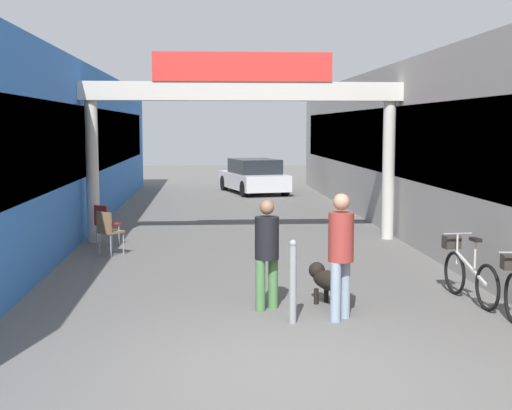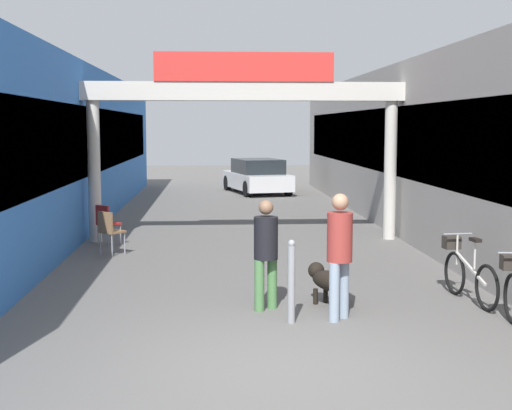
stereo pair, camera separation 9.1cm
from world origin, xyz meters
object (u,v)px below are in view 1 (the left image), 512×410
(bicycle_silver_second, at_px, (467,272))
(parked_car_white, at_px, (254,177))
(cafe_chair_red_farther, at_px, (105,221))
(pedestrian_companion, at_px, (267,248))
(cafe_chair_wood_nearer, at_px, (108,229))
(pedestrian_with_dog, at_px, (341,248))
(bollard_post_metal, at_px, (293,281))
(dog_on_leash, at_px, (328,280))

(bicycle_silver_second, relative_size, parked_car_white, 0.39)
(cafe_chair_red_farther, height_order, parked_car_white, parked_car_white)
(pedestrian_companion, relative_size, cafe_chair_wood_nearer, 1.76)
(pedestrian_with_dog, xyz_separation_m, pedestrian_companion, (-0.94, 0.59, -0.09))
(pedestrian_companion, distance_m, cafe_chair_red_farther, 6.44)
(bollard_post_metal, distance_m, cafe_chair_wood_nearer, 6.04)
(pedestrian_companion, xyz_separation_m, cafe_chair_red_farther, (-3.06, 5.65, -0.35))
(bicycle_silver_second, height_order, bollard_post_metal, bollard_post_metal)
(parked_car_white, bearing_deg, dog_on_leash, -90.25)
(pedestrian_companion, bearing_deg, parked_car_white, 86.84)
(bollard_post_metal, bearing_deg, dog_on_leash, 55.11)
(pedestrian_with_dog, relative_size, dog_on_leash, 2.04)
(cafe_chair_wood_nearer, distance_m, parked_car_white, 13.81)
(pedestrian_with_dog, height_order, bicycle_silver_second, pedestrian_with_dog)
(pedestrian_companion, xyz_separation_m, bollard_post_metal, (0.28, -0.71, -0.32))
(parked_car_white, bearing_deg, pedestrian_with_dog, -90.12)
(bollard_post_metal, relative_size, cafe_chair_wood_nearer, 1.25)
(cafe_chair_red_farther, bearing_deg, cafe_chair_wood_nearer, -78.73)
(pedestrian_with_dog, height_order, pedestrian_companion, pedestrian_with_dog)
(pedestrian_companion, distance_m, bicycle_silver_second, 3.07)
(pedestrian_companion, bearing_deg, cafe_chair_red_farther, 118.44)
(bicycle_silver_second, xyz_separation_m, parked_car_white, (-2.04, 17.41, 0.21))
(pedestrian_companion, xyz_separation_m, parked_car_white, (0.98, 17.74, -0.24))
(pedestrian_companion, relative_size, parked_car_white, 0.36)
(pedestrian_companion, distance_m, cafe_chair_wood_nearer, 5.29)
(pedestrian_with_dog, relative_size, bicycle_silver_second, 1.01)
(dog_on_leash, distance_m, bicycle_silver_second, 2.12)
(pedestrian_with_dog, height_order, dog_on_leash, pedestrian_with_dog)
(pedestrian_companion, xyz_separation_m, dog_on_leash, (0.91, 0.18, -0.51))
(pedestrian_companion, height_order, cafe_chair_wood_nearer, pedestrian_companion)
(cafe_chair_wood_nearer, relative_size, cafe_chair_red_farther, 1.00)
(dog_on_leash, distance_m, cafe_chair_wood_nearer, 5.68)
(bicycle_silver_second, relative_size, cafe_chair_red_farther, 1.89)
(pedestrian_companion, height_order, cafe_chair_red_farther, pedestrian_companion)
(pedestrian_companion, height_order, parked_car_white, pedestrian_companion)
(pedestrian_with_dog, xyz_separation_m, parked_car_white, (0.04, 18.33, -0.33))
(cafe_chair_wood_nearer, bearing_deg, dog_on_leash, -48.96)
(bicycle_silver_second, distance_m, parked_car_white, 17.53)
(pedestrian_with_dog, xyz_separation_m, bollard_post_metal, (-0.66, -0.12, -0.41))
(bollard_post_metal, height_order, parked_car_white, parked_car_white)
(dog_on_leash, height_order, parked_car_white, parked_car_white)
(pedestrian_companion, bearing_deg, bicycle_silver_second, 6.31)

